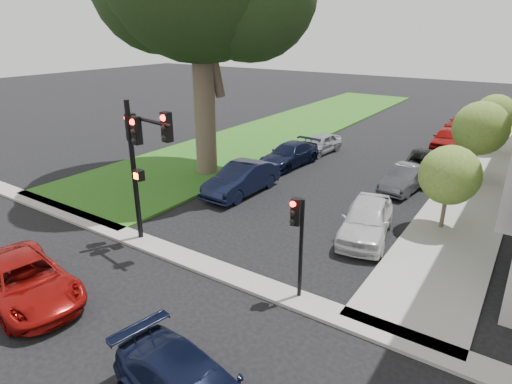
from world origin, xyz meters
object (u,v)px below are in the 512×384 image
Objects in this scene: car_parked_1 at (406,178)px; car_parked_7 at (320,144)px; small_tree_b at (481,128)px; car_parked_3 at (447,138)px; car_parked_6 at (289,155)px; car_parked_0 at (366,219)px; car_parked_5 at (242,179)px; small_tree_c at (495,114)px; car_parked_4 at (463,123)px; traffic_signal_main at (140,148)px; car_cross_near at (25,280)px; car_parked_2 at (425,165)px; small_tree_a at (450,175)px; traffic_signal_secondary at (298,230)px.

car_parked_7 is (-6.96, 4.04, -0.00)m from car_parked_1.
small_tree_b reaches higher than car_parked_1.
car_parked_3 is 12.33m from car_parked_6.
small_tree_b is 5.29m from car_parked_1.
car_parked_0 is 0.95× the size of car_parked_5.
car_parked_7 is at bearing -145.06° from small_tree_c.
car_parked_5 is at bearing 158.91° from car_parked_0.
car_parked_4 is 23.13m from car_parked_5.
traffic_signal_main reaches higher than car_parked_0.
car_cross_near is 1.16× the size of car_parked_3.
car_parked_4 is 14.56m from car_parked_7.
car_parked_5 is at bearing -135.30° from car_parked_2.
car_parked_3 is at bearing 48.53° from car_parked_7.
car_parked_6 is at bearing -88.89° from car_parked_7.
car_parked_3 is at bearing 79.24° from car_parked_0.
small_tree_a is 0.92× the size of car_parked_1.
traffic_signal_main is at bearing -113.01° from small_tree_c.
car_parked_2 is at bearing -155.76° from small_tree_b.
car_parked_4 is at bearing 88.93° from car_parked_3.
car_parked_4 is at bearing 79.07° from car_parked_0.
car_parked_3 is 0.88× the size of car_parked_6.
car_parked_1 is (-2.67, -10.77, -1.98)m from small_tree_c.
small_tree_c is at bearing -59.77° from car_parked_4.
traffic_signal_main is (-9.55, -7.80, 1.45)m from small_tree_a.
car_parked_3 is 17.02m from car_parked_5.
car_parked_1 is at bearing -13.33° from car_cross_near.
traffic_signal_secondary is (-2.78, -7.84, -0.07)m from small_tree_a.
car_parked_3 is at bearing 112.90° from small_tree_b.
small_tree_a reaches higher than traffic_signal_secondary.
traffic_signal_main is 12.53m from car_parked_6.
traffic_signal_secondary reaches higher than car_parked_2.
car_parked_7 is at bearing 140.38° from small_tree_a.
small_tree_a is at bearing 70.48° from traffic_signal_secondary.
car_parked_1 is at bearing 80.33° from car_parked_0.
traffic_signal_main is 1.66× the size of traffic_signal_secondary.
car_parked_2 is at bearing -2.72° from car_parked_7.
car_parked_0 is 9.31m from car_parked_2.
car_parked_4 is (-0.04, 16.86, 0.02)m from car_parked_1.
car_parked_2 is at bearing -88.84° from car_parked_3.
car_parked_6 is (-9.96, 4.31, -1.76)m from small_tree_a.
car_parked_3 is (0.09, 22.10, -1.67)m from traffic_signal_secondary.
car_parked_2 is 1.09× the size of car_parked_4.
car_parked_2 is (-2.38, 6.82, -1.75)m from small_tree_a.
car_parked_2 is at bearing 49.54° from car_parked_5.
small_tree_b is 10.82m from car_parked_6.
small_tree_b is 9.90m from car_parked_7.
car_parked_2 is at bearing -10.92° from car_cross_near.
car_parked_1 is at bearing -103.93° from small_tree_c.
traffic_signal_main reaches higher than car_parked_4.
small_tree_b is 18.39m from traffic_signal_main.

